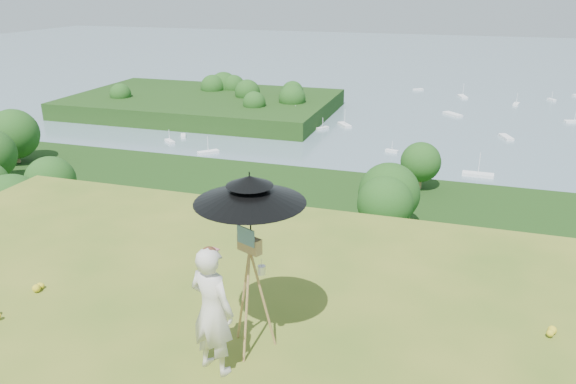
% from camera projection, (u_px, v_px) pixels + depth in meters
% --- Properties ---
extents(shoreline_tier, '(170.00, 28.00, 8.00)m').
position_uv_depth(shoreline_tier, '(424.00, 266.00, 85.38)').
color(shoreline_tier, gray).
rests_on(shoreline_tier, bay_water).
extents(bay_water, '(700.00, 700.00, 0.00)m').
position_uv_depth(bay_water, '(457.00, 81.00, 232.09)').
color(bay_water, slate).
rests_on(bay_water, ground).
extents(peninsula, '(90.00, 60.00, 12.00)m').
position_uv_depth(peninsula, '(202.00, 96.00, 175.39)').
color(peninsula, '#14330D').
rests_on(peninsula, bay_water).
extents(slope_trees, '(110.00, 50.00, 6.00)m').
position_uv_depth(slope_trees, '(405.00, 258.00, 42.27)').
color(slope_trees, '#244C16').
rests_on(slope_trees, forest_slope).
extents(harbor_town, '(110.00, 22.00, 5.00)m').
position_uv_depth(harbor_town, '(428.00, 227.00, 83.10)').
color(harbor_town, silver).
rests_on(harbor_town, shoreline_tier).
extents(moored_boats, '(140.00, 140.00, 0.70)m').
position_uv_depth(moored_boats, '(405.00, 120.00, 164.89)').
color(moored_boats, white).
rests_on(moored_boats, bay_water).
extents(painter, '(0.70, 0.56, 1.67)m').
position_uv_depth(painter, '(212.00, 310.00, 6.69)').
color(painter, white).
rests_on(painter, ground).
extents(field_easel, '(0.88, 0.88, 1.74)m').
position_uv_depth(field_easel, '(251.00, 289.00, 7.08)').
color(field_easel, olive).
rests_on(field_easel, ground).
extents(sun_umbrella, '(1.59, 1.59, 1.00)m').
position_uv_depth(sun_umbrella, '(250.00, 211.00, 6.73)').
color(sun_umbrella, black).
rests_on(sun_umbrella, field_easel).
extents(painter_cap, '(0.25, 0.27, 0.10)m').
position_uv_depth(painter_cap, '(209.00, 251.00, 6.41)').
color(painter_cap, '#C26A76').
rests_on(painter_cap, painter).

